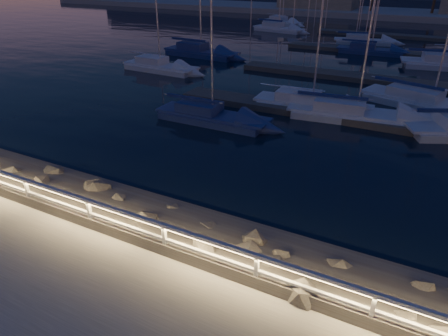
{
  "coord_description": "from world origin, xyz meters",
  "views": [
    {
      "loc": [
        4.05,
        -7.76,
        7.86
      ],
      "look_at": [
        -2.07,
        4.0,
        1.07
      ],
      "focal_mm": 32.0,
      "sensor_mm": 36.0,
      "label": 1
    }
  ],
  "objects_px": {
    "sailboat_f": "(309,103)",
    "sailboat_c": "(353,113)",
    "sailboat_h": "(428,101)",
    "sailboat_b": "(210,115)",
    "sailboat_m": "(282,22)",
    "sailboat_e": "(200,51)",
    "sailboat_j": "(369,50)",
    "guard_rail": "(221,251)",
    "sailboat_i": "(278,28)",
    "sailboat_a": "(159,66)",
    "sailboat_n": "(363,40)"
  },
  "relations": [
    {
      "from": "sailboat_e",
      "to": "sailboat_i",
      "type": "distance_m",
      "value": 19.63
    },
    {
      "from": "sailboat_b",
      "to": "sailboat_n",
      "type": "distance_m",
      "value": 31.46
    },
    {
      "from": "sailboat_n",
      "to": "sailboat_c",
      "type": "bearing_deg",
      "value": -93.23
    },
    {
      "from": "sailboat_i",
      "to": "sailboat_h",
      "type": "bearing_deg",
      "value": -42.69
    },
    {
      "from": "sailboat_c",
      "to": "sailboat_m",
      "type": "height_order",
      "value": "sailboat_c"
    },
    {
      "from": "sailboat_a",
      "to": "sailboat_b",
      "type": "relative_size",
      "value": 1.02
    },
    {
      "from": "sailboat_a",
      "to": "sailboat_j",
      "type": "xyz_separation_m",
      "value": [
        15.21,
        16.58,
        -0.03
      ]
    },
    {
      "from": "sailboat_h",
      "to": "sailboat_c",
      "type": "bearing_deg",
      "value": -113.74
    },
    {
      "from": "sailboat_n",
      "to": "sailboat_f",
      "type": "bearing_deg",
      "value": -99.26
    },
    {
      "from": "sailboat_f",
      "to": "sailboat_i",
      "type": "distance_m",
      "value": 33.92
    },
    {
      "from": "sailboat_f",
      "to": "sailboat_h",
      "type": "relative_size",
      "value": 0.84
    },
    {
      "from": "sailboat_i",
      "to": "sailboat_a",
      "type": "bearing_deg",
      "value": -82.43
    },
    {
      "from": "sailboat_a",
      "to": "sailboat_f",
      "type": "xyz_separation_m",
      "value": [
        14.93,
        -4.19,
        -0.01
      ]
    },
    {
      "from": "sailboat_b",
      "to": "sailboat_n",
      "type": "bearing_deg",
      "value": 83.9
    },
    {
      "from": "sailboat_h",
      "to": "sailboat_m",
      "type": "bearing_deg",
      "value": 140.62
    },
    {
      "from": "sailboat_n",
      "to": "sailboat_a",
      "type": "bearing_deg",
      "value": -133.65
    },
    {
      "from": "sailboat_c",
      "to": "guard_rail",
      "type": "bearing_deg",
      "value": -97.75
    },
    {
      "from": "guard_rail",
      "to": "sailboat_b",
      "type": "bearing_deg",
      "value": 120.69
    },
    {
      "from": "sailboat_c",
      "to": "sailboat_e",
      "type": "height_order",
      "value": "sailboat_c"
    },
    {
      "from": "sailboat_i",
      "to": "sailboat_j",
      "type": "height_order",
      "value": "sailboat_i"
    },
    {
      "from": "sailboat_b",
      "to": "sailboat_i",
      "type": "relative_size",
      "value": 0.94
    },
    {
      "from": "sailboat_f",
      "to": "sailboat_h",
      "type": "height_order",
      "value": "sailboat_h"
    },
    {
      "from": "sailboat_e",
      "to": "sailboat_j",
      "type": "xyz_separation_m",
      "value": [
        15.26,
        9.42,
        -0.07
      ]
    },
    {
      "from": "sailboat_h",
      "to": "sailboat_m",
      "type": "xyz_separation_m",
      "value": [
        -22.74,
        34.23,
        0.0
      ]
    },
    {
      "from": "guard_rail",
      "to": "sailboat_c",
      "type": "height_order",
      "value": "sailboat_c"
    },
    {
      "from": "sailboat_j",
      "to": "sailboat_f",
      "type": "bearing_deg",
      "value": -93.3
    },
    {
      "from": "sailboat_c",
      "to": "sailboat_j",
      "type": "distance_m",
      "value": 21.52
    },
    {
      "from": "sailboat_a",
      "to": "sailboat_f",
      "type": "bearing_deg",
      "value": -13.31
    },
    {
      "from": "sailboat_b",
      "to": "sailboat_c",
      "type": "distance_m",
      "value": 8.69
    },
    {
      "from": "sailboat_c",
      "to": "sailboat_i",
      "type": "xyz_separation_m",
      "value": [
        -16.76,
        31.54,
        0.02
      ]
    },
    {
      "from": "sailboat_f",
      "to": "sailboat_m",
      "type": "bearing_deg",
      "value": 109.99
    },
    {
      "from": "guard_rail",
      "to": "sailboat_e",
      "type": "distance_m",
      "value": 33.22
    },
    {
      "from": "sailboat_c",
      "to": "sailboat_f",
      "type": "xyz_separation_m",
      "value": [
        -2.9,
        0.58,
        -0.0
      ]
    },
    {
      "from": "sailboat_i",
      "to": "sailboat_j",
      "type": "bearing_deg",
      "value": -25.88
    },
    {
      "from": "sailboat_a",
      "to": "sailboat_h",
      "type": "relative_size",
      "value": 0.81
    },
    {
      "from": "guard_rail",
      "to": "sailboat_f",
      "type": "relative_size",
      "value": 3.47
    },
    {
      "from": "guard_rail",
      "to": "sailboat_a",
      "type": "bearing_deg",
      "value": 129.54
    },
    {
      "from": "guard_rail",
      "to": "sailboat_a",
      "type": "relative_size",
      "value": 3.61
    },
    {
      "from": "sailboat_b",
      "to": "sailboat_m",
      "type": "relative_size",
      "value": 0.98
    },
    {
      "from": "sailboat_b",
      "to": "sailboat_i",
      "type": "distance_m",
      "value": 37.01
    },
    {
      "from": "sailboat_a",
      "to": "sailboat_i",
      "type": "distance_m",
      "value": 26.78
    },
    {
      "from": "sailboat_c",
      "to": "sailboat_m",
      "type": "bearing_deg",
      "value": 109.63
    },
    {
      "from": "sailboat_f",
      "to": "sailboat_m",
      "type": "distance_m",
      "value": 41.37
    },
    {
      "from": "sailboat_c",
      "to": "sailboat_f",
      "type": "height_order",
      "value": "sailboat_c"
    },
    {
      "from": "sailboat_f",
      "to": "sailboat_c",
      "type": "bearing_deg",
      "value": -14.03
    },
    {
      "from": "sailboat_e",
      "to": "sailboat_j",
      "type": "relative_size",
      "value": 1.16
    },
    {
      "from": "sailboat_b",
      "to": "sailboat_h",
      "type": "distance_m",
      "value": 14.48
    },
    {
      "from": "guard_rail",
      "to": "sailboat_a",
      "type": "height_order",
      "value": "sailboat_a"
    },
    {
      "from": "sailboat_h",
      "to": "sailboat_i",
      "type": "xyz_separation_m",
      "value": [
        -20.68,
        27.0,
        0.01
      ]
    },
    {
      "from": "sailboat_b",
      "to": "sailboat_j",
      "type": "xyz_separation_m",
      "value": [
        4.93,
        25.67,
        -0.0
      ]
    }
  ]
}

